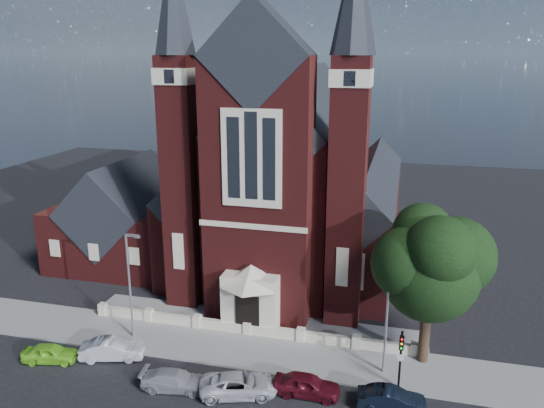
% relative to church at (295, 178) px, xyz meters
% --- Properties ---
extents(ground, '(120.00, 120.00, 0.00)m').
position_rel_church_xyz_m(ground, '(0.00, -7.94, -8.19)').
color(ground, black).
rests_on(ground, ground).
extents(pavement_strip, '(60.00, 5.00, 0.12)m').
position_rel_church_xyz_m(pavement_strip, '(0.00, -18.44, -8.19)').
color(pavement_strip, slate).
rests_on(pavement_strip, ground).
extents(forecourt_paving, '(26.00, 3.00, 0.14)m').
position_rel_church_xyz_m(forecourt_paving, '(0.00, -14.44, -8.19)').
color(forecourt_paving, slate).
rests_on(forecourt_paving, ground).
extents(forecourt_wall, '(24.00, 0.40, 0.90)m').
position_rel_church_xyz_m(forecourt_wall, '(0.00, -16.44, -8.19)').
color(forecourt_wall, beige).
rests_on(forecourt_wall, ground).
extents(church, '(20.01, 34.90, 29.20)m').
position_rel_church_xyz_m(church, '(0.00, 0.00, 0.00)').
color(church, '#531616').
rests_on(church, ground).
extents(parish_hall, '(12.00, 12.20, 10.24)m').
position_rel_church_xyz_m(parish_hall, '(-16.00, -4.94, -4.17)').
color(parish_hall, '#531616').
rests_on(parish_hall, ground).
extents(street_tree, '(6.40, 6.60, 10.70)m').
position_rel_church_xyz_m(street_tree, '(12.60, -17.23, -1.23)').
color(street_tree, black).
rests_on(street_tree, ground).
extents(street_lamp_left, '(1.16, 0.22, 8.09)m').
position_rel_church_xyz_m(street_lamp_left, '(-7.91, -18.94, -3.59)').
color(street_lamp_left, gray).
rests_on(street_lamp_left, ground).
extents(street_lamp_right, '(1.16, 0.22, 8.09)m').
position_rel_church_xyz_m(street_lamp_right, '(10.09, -18.94, -3.59)').
color(street_lamp_right, gray).
rests_on(street_lamp_right, ground).
extents(traffic_signal, '(0.28, 0.42, 4.00)m').
position_rel_church_xyz_m(traffic_signal, '(11.00, -20.52, -5.60)').
color(traffic_signal, black).
rests_on(traffic_signal, ground).
extents(car_lime_van, '(3.90, 2.26, 1.25)m').
position_rel_church_xyz_m(car_lime_van, '(-11.92, -23.14, -7.56)').
color(car_lime_van, '#82D92B').
rests_on(car_lime_van, ground).
extents(car_silver_a, '(4.52, 2.67, 1.41)m').
position_rel_church_xyz_m(car_silver_a, '(-8.02, -21.79, -7.48)').
color(car_silver_a, '#B4B7BC').
rests_on(car_silver_a, ground).
extents(car_silver_b, '(4.41, 2.21, 1.23)m').
position_rel_church_xyz_m(car_silver_b, '(-2.46, -23.91, -7.57)').
color(car_silver_b, '#9EA0A5').
rests_on(car_silver_b, ground).
extents(car_white_suv, '(5.23, 3.56, 1.33)m').
position_rel_church_xyz_m(car_white_suv, '(1.55, -23.42, -7.52)').
color(car_white_suv, silver).
rests_on(car_white_suv, ground).
extents(car_dark_red, '(4.08, 1.66, 1.39)m').
position_rel_church_xyz_m(car_dark_red, '(5.58, -22.46, -7.49)').
color(car_dark_red, '#510E18').
rests_on(car_dark_red, ground).
extents(car_navy, '(4.10, 1.68, 1.32)m').
position_rel_church_xyz_m(car_navy, '(10.64, -22.60, -7.52)').
color(car_navy, black).
rests_on(car_navy, ground).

